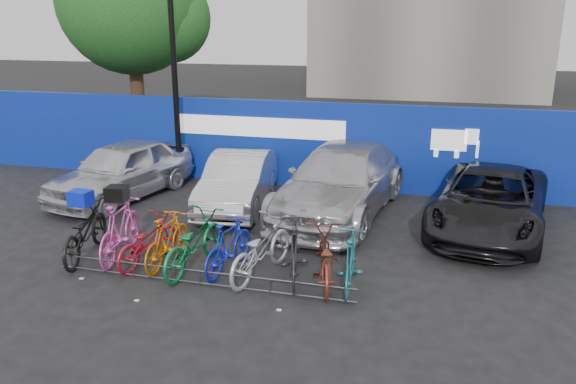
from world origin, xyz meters
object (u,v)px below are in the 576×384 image
(bike_rack, at_px, (200,277))
(bike_9, at_px, (351,261))
(car_1, at_px, (238,181))
(bike_5, at_px, (229,246))
(car_3, at_px, (490,201))
(car_0, at_px, (122,170))
(bike_2, at_px, (148,241))
(bike_8, at_px, (324,258))
(tree, at_px, (137,4))
(car_2, at_px, (341,181))
(bike_0, at_px, (84,231))
(bike_4, at_px, (193,243))
(bike_6, at_px, (261,249))
(bike_1, at_px, (120,229))
(bike_7, at_px, (294,250))
(bike_3, at_px, (167,240))
(lamppost, at_px, (174,68))

(bike_rack, distance_m, bike_9, 2.67)
(car_1, bearing_deg, bike_rack, -86.59)
(bike_5, bearing_deg, car_3, -134.27)
(car_0, distance_m, bike_2, 4.56)
(car_1, height_order, bike_8, car_1)
(tree, relative_size, bike_2, 4.54)
(car_2, distance_m, bike_0, 5.92)
(bike_rack, bearing_deg, bike_4, 121.19)
(bike_9, bearing_deg, bike_6, -6.46)
(bike_0, distance_m, bike_1, 0.72)
(car_3, bearing_deg, bike_5, -134.17)
(bike_2, height_order, bike_7, bike_7)
(bike_0, bearing_deg, tree, -79.88)
(bike_7, bearing_deg, car_3, -148.70)
(bike_2, xyz_separation_m, bike_6, (2.28, -0.00, 0.08))
(bike_1, distance_m, bike_3, 1.06)
(car_3, xyz_separation_m, bike_7, (-3.57, -3.55, -0.12))
(bike_1, bearing_deg, car_2, -142.84)
(car_3, distance_m, bike_3, 7.03)
(lamppost, height_order, bike_1, lamppost)
(bike_3, height_order, bike_7, bike_7)
(bike_4, relative_size, bike_9, 1.21)
(car_1, relative_size, bike_1, 2.04)
(bike_rack, distance_m, bike_8, 2.23)
(bike_0, distance_m, bike_2, 1.34)
(bike_4, bearing_deg, car_0, -38.54)
(bike_rack, relative_size, bike_0, 2.73)
(tree, relative_size, bike_0, 3.80)
(tree, relative_size, bike_1, 3.95)
(tree, distance_m, bike_3, 12.43)
(lamppost, bearing_deg, bike_7, -48.20)
(car_1, distance_m, bike_3, 3.71)
(car_1, bearing_deg, bike_8, -59.10)
(car_0, xyz_separation_m, bike_9, (6.64, -3.74, -0.25))
(car_0, bearing_deg, bike_rack, -35.19)
(car_2, height_order, bike_0, car_2)
(lamppost, relative_size, bike_5, 3.65)
(lamppost, bearing_deg, car_3, -12.00)
(bike_1, distance_m, bike_2, 0.66)
(car_0, distance_m, bike_6, 6.19)
(bike_rack, height_order, bike_0, bike_0)
(lamppost, height_order, car_3, lamppost)
(lamppost, relative_size, car_2, 1.10)
(bike_3, bearing_deg, bike_rack, 146.55)
(tree, xyz_separation_m, car_1, (5.93, -6.28, -4.40))
(bike_0, xyz_separation_m, bike_3, (1.75, 0.07, -0.03))
(lamppost, xyz_separation_m, bike_7, (4.75, -5.32, -2.71))
(bike_3, distance_m, bike_8, 3.05)
(car_0, bearing_deg, bike_6, -24.62)
(bike_1, bearing_deg, bike_0, 3.88)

